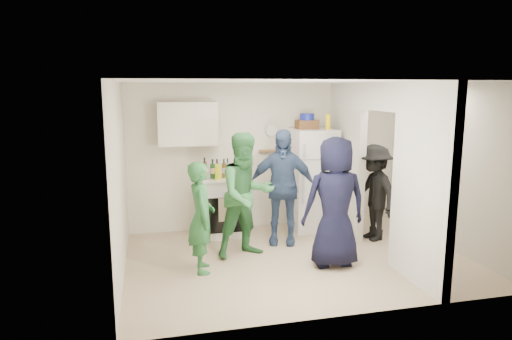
{
  "coord_description": "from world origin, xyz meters",
  "views": [
    {
      "loc": [
        -2.03,
        -5.91,
        2.42
      ],
      "look_at": [
        -0.53,
        0.4,
        1.25
      ],
      "focal_mm": 32.0,
      "sensor_mm": 36.0,
      "label": 1
    }
  ],
  "objects_px": {
    "person_green_left": "(201,217)",
    "yellow_cup_stack_top": "(328,122)",
    "fridge": "(312,179)",
    "person_green_center": "(246,195)",
    "stove": "(224,206)",
    "blue_bowl": "(307,117)",
    "wicker_basket": "(307,124)",
    "person_navy": "(335,202)",
    "person_nook": "(374,193)",
    "person_denim": "(282,187)"
  },
  "relations": [
    {
      "from": "person_green_left",
      "to": "yellow_cup_stack_top",
      "type": "bearing_deg",
      "value": -58.15
    },
    {
      "from": "fridge",
      "to": "person_green_center",
      "type": "bearing_deg",
      "value": -143.46
    },
    {
      "from": "person_green_left",
      "to": "fridge",
      "type": "bearing_deg",
      "value": -53.68
    },
    {
      "from": "stove",
      "to": "yellow_cup_stack_top",
      "type": "distance_m",
      "value": 2.24
    },
    {
      "from": "blue_bowl",
      "to": "yellow_cup_stack_top",
      "type": "height_order",
      "value": "blue_bowl"
    },
    {
      "from": "wicker_basket",
      "to": "person_navy",
      "type": "height_order",
      "value": "wicker_basket"
    },
    {
      "from": "fridge",
      "to": "person_navy",
      "type": "height_order",
      "value": "person_navy"
    },
    {
      "from": "wicker_basket",
      "to": "person_nook",
      "type": "xyz_separation_m",
      "value": [
        0.86,
        -0.83,
        -1.04
      ]
    },
    {
      "from": "person_nook",
      "to": "blue_bowl",
      "type": "bearing_deg",
      "value": -141.06
    },
    {
      "from": "fridge",
      "to": "yellow_cup_stack_top",
      "type": "xyz_separation_m",
      "value": [
        0.22,
        -0.1,
        0.99
      ]
    },
    {
      "from": "yellow_cup_stack_top",
      "to": "person_denim",
      "type": "bearing_deg",
      "value": -152.19
    },
    {
      "from": "person_denim",
      "to": "person_navy",
      "type": "bearing_deg",
      "value": -49.23
    },
    {
      "from": "stove",
      "to": "wicker_basket",
      "type": "xyz_separation_m",
      "value": [
        1.44,
        0.02,
        1.33
      ]
    },
    {
      "from": "stove",
      "to": "person_denim",
      "type": "bearing_deg",
      "value": -37.58
    },
    {
      "from": "blue_bowl",
      "to": "person_green_left",
      "type": "distance_m",
      "value": 2.75
    },
    {
      "from": "person_green_center",
      "to": "person_nook",
      "type": "xyz_separation_m",
      "value": [
        2.14,
        0.24,
        -0.13
      ]
    },
    {
      "from": "person_green_left",
      "to": "person_navy",
      "type": "bearing_deg",
      "value": -95.73
    },
    {
      "from": "person_green_center",
      "to": "person_nook",
      "type": "height_order",
      "value": "person_green_center"
    },
    {
      "from": "stove",
      "to": "person_navy",
      "type": "distance_m",
      "value": 2.15
    },
    {
      "from": "blue_bowl",
      "to": "person_denim",
      "type": "bearing_deg",
      "value": -133.97
    },
    {
      "from": "fridge",
      "to": "blue_bowl",
      "type": "distance_m",
      "value": 1.08
    },
    {
      "from": "fridge",
      "to": "person_nook",
      "type": "relative_size",
      "value": 1.13
    },
    {
      "from": "stove",
      "to": "person_denim",
      "type": "xyz_separation_m",
      "value": [
        0.82,
        -0.63,
        0.42
      ]
    },
    {
      "from": "wicker_basket",
      "to": "person_denim",
      "type": "bearing_deg",
      "value": -133.97
    },
    {
      "from": "yellow_cup_stack_top",
      "to": "person_navy",
      "type": "xyz_separation_m",
      "value": [
        -0.52,
        -1.57,
        -0.97
      ]
    },
    {
      "from": "person_green_left",
      "to": "person_nook",
      "type": "height_order",
      "value": "person_nook"
    },
    {
      "from": "stove",
      "to": "fridge",
      "type": "bearing_deg",
      "value": -1.11
    },
    {
      "from": "wicker_basket",
      "to": "yellow_cup_stack_top",
      "type": "bearing_deg",
      "value": -25.11
    },
    {
      "from": "blue_bowl",
      "to": "person_nook",
      "type": "bearing_deg",
      "value": -44.13
    },
    {
      "from": "person_navy",
      "to": "person_green_left",
      "type": "bearing_deg",
      "value": -4.37
    },
    {
      "from": "person_green_center",
      "to": "person_nook",
      "type": "bearing_deg",
      "value": -9.05
    },
    {
      "from": "fridge",
      "to": "blue_bowl",
      "type": "bearing_deg",
      "value": 153.43
    },
    {
      "from": "blue_bowl",
      "to": "person_green_center",
      "type": "height_order",
      "value": "blue_bowl"
    },
    {
      "from": "fridge",
      "to": "person_green_center",
      "type": "xyz_separation_m",
      "value": [
        -1.38,
        -1.02,
        0.03
      ]
    },
    {
      "from": "person_denim",
      "to": "blue_bowl",
      "type": "bearing_deg",
      "value": 64.87
    },
    {
      "from": "person_green_left",
      "to": "wicker_basket",
      "type": "bearing_deg",
      "value": -51.41
    },
    {
      "from": "wicker_basket",
      "to": "person_denim",
      "type": "relative_size",
      "value": 0.19
    },
    {
      "from": "stove",
      "to": "person_denim",
      "type": "relative_size",
      "value": 0.54
    },
    {
      "from": "blue_bowl",
      "to": "person_green_center",
      "type": "bearing_deg",
      "value": -140.04
    },
    {
      "from": "person_green_left",
      "to": "person_nook",
      "type": "relative_size",
      "value": 0.96
    },
    {
      "from": "stove",
      "to": "fridge",
      "type": "xyz_separation_m",
      "value": [
        1.54,
        -0.03,
        0.38
      ]
    },
    {
      "from": "blue_bowl",
      "to": "fridge",
      "type": "bearing_deg",
      "value": -26.57
    },
    {
      "from": "blue_bowl",
      "to": "wicker_basket",
      "type": "bearing_deg",
      "value": 0.0
    },
    {
      "from": "person_nook",
      "to": "person_denim",
      "type": "bearing_deg",
      "value": -103.92
    },
    {
      "from": "wicker_basket",
      "to": "yellow_cup_stack_top",
      "type": "xyz_separation_m",
      "value": [
        0.32,
        -0.15,
        0.05
      ]
    },
    {
      "from": "person_denim",
      "to": "person_navy",
      "type": "xyz_separation_m",
      "value": [
        0.43,
        -1.07,
        -0.01
      ]
    },
    {
      "from": "stove",
      "to": "person_green_center",
      "type": "relative_size",
      "value": 0.54
    },
    {
      "from": "wicker_basket",
      "to": "person_nook",
      "type": "relative_size",
      "value": 0.23
    },
    {
      "from": "stove",
      "to": "person_navy",
      "type": "relative_size",
      "value": 0.54
    },
    {
      "from": "stove",
      "to": "person_navy",
      "type": "height_order",
      "value": "person_navy"
    }
  ]
}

